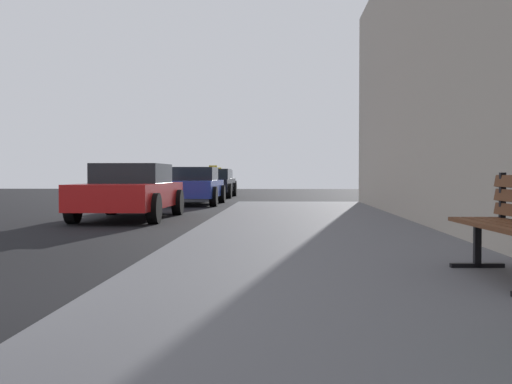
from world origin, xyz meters
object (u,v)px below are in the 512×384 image
(car_red, at_px, (131,191))
(car_blue, at_px, (191,185))
(car_white, at_px, (218,181))
(car_black, at_px, (213,183))

(car_red, bearing_deg, car_blue, -93.09)
(car_red, xyz_separation_m, car_blue, (0.37, 6.88, -0.00))
(car_white, bearing_deg, car_red, 90.89)
(car_blue, xyz_separation_m, car_white, (-0.72, 15.53, -0.00))
(car_blue, xyz_separation_m, car_black, (-0.03, 6.74, 0.00))
(car_blue, bearing_deg, car_red, 86.91)
(car_blue, relative_size, car_black, 0.94)
(car_white, bearing_deg, car_blue, 92.66)
(car_blue, distance_m, car_white, 15.55)
(car_red, relative_size, car_black, 1.02)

